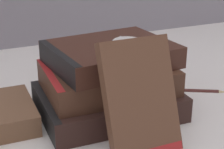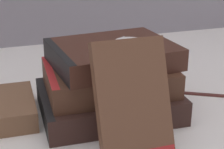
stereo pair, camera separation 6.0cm
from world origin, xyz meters
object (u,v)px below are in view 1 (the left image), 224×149
Objects in this scene: book_flat_middle at (105,78)px; book_flat_top at (108,55)px; book_flat_bottom at (105,102)px; book_leaning_front at (140,101)px; fountain_pen at (189,89)px; pocket_watch at (127,42)px.

book_flat_top is at bearing 35.68° from book_flat_middle.
book_flat_middle is at bearing 67.03° from book_flat_bottom.
book_flat_bottom is at bearing 90.88° from book_leaning_front.
book_flat_middle is 0.19m from fountain_pen.
book_leaning_front is (-0.00, -0.13, 0.01)m from book_flat_middle.
book_flat_middle is at bearing -148.13° from fountain_pen.
book_flat_bottom is 1.11× the size of book_flat_top.
fountain_pen is (0.19, 0.14, -0.07)m from book_leaning_front.
fountain_pen is (0.19, 0.01, -0.06)m from book_flat_middle.
book_leaning_front is 2.92× the size of pocket_watch.
book_flat_top is at bearing 163.93° from pocket_watch.
fountain_pen is at bearing 6.49° from book_flat_bottom.
book_flat_bottom is 4.23× the size of pocket_watch.
book_leaning_front is (-0.01, -0.14, -0.03)m from book_flat_top.
book_flat_middle is at bearing -152.08° from book_flat_top.
book_flat_bottom is 1.77× the size of fountain_pen.
book_flat_middle is 3.90× the size of pocket_watch.
book_flat_top is (0.01, 0.01, 0.04)m from book_flat_middle.
book_leaning_front is at bearing -99.35° from book_flat_top.
book_flat_bottom is at bearing -175.99° from pocket_watch.
pocket_watch is at bearing -21.14° from book_flat_top.
book_leaning_front reaches higher than fountain_pen.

